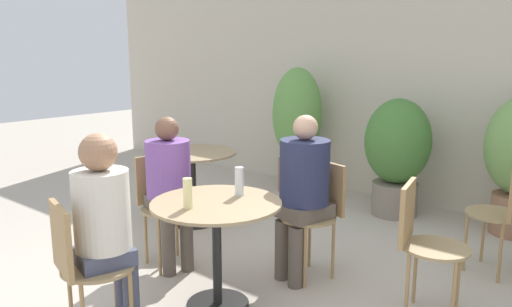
% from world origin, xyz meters
% --- Properties ---
extents(storefront_wall, '(10.00, 0.06, 3.00)m').
position_xyz_m(storefront_wall, '(0.00, 3.23, 1.50)').
color(storefront_wall, beige).
rests_on(storefront_wall, ground_plane).
extents(cafe_table_near, '(0.84, 0.84, 0.71)m').
position_xyz_m(cafe_table_near, '(-0.10, 0.17, 0.56)').
color(cafe_table_near, black).
rests_on(cafe_table_near, ground_plane).
extents(cafe_table_far, '(0.84, 0.84, 0.71)m').
position_xyz_m(cafe_table_far, '(-1.40, 1.20, 0.56)').
color(cafe_table_far, black).
rests_on(cafe_table_far, ground_plane).
extents(bistro_chair_0, '(0.43, 0.44, 0.85)m').
position_xyz_m(bistro_chair_0, '(0.14, 0.98, 0.53)').
color(bistro_chair_0, '#997F56').
rests_on(bistro_chair_0, ground_plane).
extents(bistro_chair_1, '(0.44, 0.43, 0.85)m').
position_xyz_m(bistro_chair_1, '(-0.92, 0.41, 0.53)').
color(bistro_chair_1, '#997F56').
rests_on(bistro_chair_1, ground_plane).
extents(bistro_chair_2, '(0.43, 0.44, 0.85)m').
position_xyz_m(bistro_chair_2, '(-0.35, -0.65, 0.53)').
color(bistro_chair_2, '#997F56').
rests_on(bistro_chair_2, ground_plane).
extents(bistro_chair_4, '(0.44, 0.42, 0.85)m').
position_xyz_m(bistro_chair_4, '(1.23, 1.82, 0.53)').
color(bistro_chair_4, '#997F56').
rests_on(bistro_chair_4, ground_plane).
extents(bistro_chair_5, '(0.43, 0.42, 0.85)m').
position_xyz_m(bistro_chair_5, '(0.96, 0.89, 0.53)').
color(bistro_chair_5, '#997F56').
rests_on(bistro_chair_5, ground_plane).
extents(seated_person_0, '(0.39, 0.41, 1.22)m').
position_xyz_m(seated_person_0, '(0.10, 0.84, 0.72)').
color(seated_person_0, brown).
rests_on(seated_person_0, ground_plane).
extents(seated_person_1, '(0.39, 0.36, 1.18)m').
position_xyz_m(seated_person_1, '(-0.78, 0.37, 0.71)').
color(seated_person_1, brown).
rests_on(seated_person_1, ground_plane).
extents(seated_person_2, '(0.34, 0.36, 1.22)m').
position_xyz_m(seated_person_2, '(-0.31, -0.51, 0.74)').
color(seated_person_2, '#42475B').
rests_on(seated_person_2, ground_plane).
extents(beer_glass_0, '(0.06, 0.06, 0.19)m').
position_xyz_m(beer_glass_0, '(-0.15, -0.03, 0.80)').
color(beer_glass_0, beige).
rests_on(beer_glass_0, cafe_table_near).
extents(beer_glass_1, '(0.06, 0.06, 0.19)m').
position_xyz_m(beer_glass_1, '(-0.09, 0.37, 0.81)').
color(beer_glass_1, silver).
rests_on(beer_glass_1, cafe_table_near).
extents(potted_plant_0, '(0.58, 0.58, 1.47)m').
position_xyz_m(potted_plant_0, '(-1.29, 2.78, 0.81)').
color(potted_plant_0, '#93664C').
rests_on(potted_plant_0, ground_plane).
extents(potted_plant_1, '(0.66, 0.66, 1.19)m').
position_xyz_m(potted_plant_1, '(0.00, 2.69, 0.67)').
color(potted_plant_1, slate).
rests_on(potted_plant_1, ground_plane).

